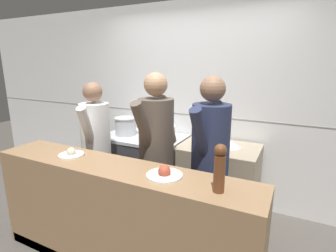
# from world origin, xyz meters

# --- Properties ---
(wall_back_tiled) EXTENTS (8.00, 0.06, 2.60)m
(wall_back_tiled) POSITION_xyz_m (0.00, 1.46, 1.30)
(wall_back_tiled) COLOR white
(wall_back_tiled) RESTS_ON ground_plane
(oven_range) EXTENTS (1.09, 0.71, 0.88)m
(oven_range) POSITION_xyz_m (-0.56, 1.06, 0.44)
(oven_range) COLOR #38383D
(oven_range) RESTS_ON ground_plane
(prep_counter) EXTENTS (0.91, 0.65, 0.89)m
(prep_counter) POSITION_xyz_m (0.48, 1.05, 0.44)
(prep_counter) COLOR gray
(prep_counter) RESTS_ON ground_plane
(pass_counter) EXTENTS (2.48, 0.45, 0.99)m
(pass_counter) POSITION_xyz_m (-0.08, -0.16, 0.49)
(pass_counter) COLOR #93704C
(pass_counter) RESTS_ON ground_plane
(stock_pot) EXTENTS (0.30, 0.30, 0.24)m
(stock_pot) POSITION_xyz_m (-0.81, 1.01, 1.00)
(stock_pot) COLOR #B7BABF
(stock_pot) RESTS_ON oven_range
(sauce_pot) EXTENTS (0.26, 0.26, 0.17)m
(sauce_pot) POSITION_xyz_m (-0.24, 1.09, 0.97)
(sauce_pot) COLOR #B7BABF
(sauce_pot) RESTS_ON oven_range
(mixing_bowl_steel) EXTENTS (0.28, 0.28, 0.09)m
(mixing_bowl_steel) POSITION_xyz_m (0.58, 1.10, 0.93)
(mixing_bowl_steel) COLOR #B7BABF
(mixing_bowl_steel) RESTS_ON prep_counter
(chefs_knife) EXTENTS (0.33, 0.16, 0.02)m
(chefs_knife) POSITION_xyz_m (0.42, 0.96, 0.89)
(chefs_knife) COLOR #B7BABF
(chefs_knife) RESTS_ON prep_counter
(plated_dish_main) EXTENTS (0.23, 0.23, 0.08)m
(plated_dish_main) POSITION_xyz_m (-0.60, -0.15, 1.01)
(plated_dish_main) COLOR white
(plated_dish_main) RESTS_ON pass_counter
(plated_dish_appetiser) EXTENTS (0.28, 0.28, 0.10)m
(plated_dish_appetiser) POSITION_xyz_m (0.39, -0.16, 1.01)
(plated_dish_appetiser) COLOR white
(plated_dish_appetiser) RESTS_ON pass_counter
(pepper_mill) EXTENTS (0.08, 0.08, 0.34)m
(pepper_mill) POSITION_xyz_m (0.82, -0.20, 1.17)
(pepper_mill) COLOR brown
(pepper_mill) RESTS_ON pass_counter
(chef_head_cook) EXTENTS (0.42, 0.70, 1.63)m
(chef_head_cook) POSITION_xyz_m (-0.80, 0.41, 0.91)
(chef_head_cook) COLOR black
(chef_head_cook) RESTS_ON ground_plane
(chef_sous) EXTENTS (0.37, 0.76, 1.75)m
(chef_sous) POSITION_xyz_m (-0.00, 0.41, 0.97)
(chef_sous) COLOR black
(chef_sous) RESTS_ON ground_plane
(chef_line) EXTENTS (0.39, 0.76, 1.73)m
(chef_line) POSITION_xyz_m (0.56, 0.43, 0.96)
(chef_line) COLOR black
(chef_line) RESTS_ON ground_plane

